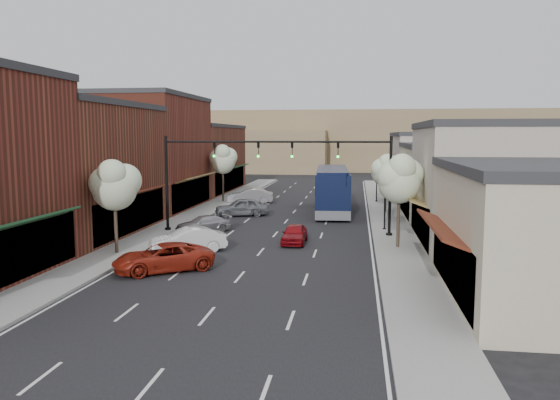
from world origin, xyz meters
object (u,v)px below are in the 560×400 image
at_px(tree_left_far, 223,159).
at_px(parked_car_d, 242,207).
at_px(tree_right_far, 386,170).
at_px(signal_mast_left, 198,169).
at_px(signal_mast_right, 356,171).
at_px(lamp_post_near, 385,191).
at_px(parked_car_c, 203,224).
at_px(tree_right_near, 400,178).
at_px(parked_car_b, 188,240).
at_px(tree_left_near, 115,184).
at_px(coach_bus, 332,189).
at_px(lamp_post_far, 377,174).
at_px(red_hatchback, 295,234).
at_px(parked_car_a, 163,258).
at_px(parked_car_e, 250,196).

height_order(tree_left_far, parked_car_d, tree_left_far).
bearing_deg(tree_right_far, signal_mast_left, -139.46).
height_order(signal_mast_right, lamp_post_near, signal_mast_right).
height_order(tree_right_far, parked_car_c, tree_right_far).
bearing_deg(parked_car_c, signal_mast_left, -78.87).
bearing_deg(parked_car_c, tree_right_far, 95.17).
bearing_deg(tree_right_near, signal_mast_right, 123.91).
bearing_deg(parked_car_b, tree_left_near, -103.03).
height_order(tree_right_far, coach_bus, tree_right_far).
bearing_deg(lamp_post_far, lamp_post_near, -90.00).
bearing_deg(tree_left_near, parked_car_d, 76.46).
bearing_deg(parked_car_c, lamp_post_near, 64.45).
height_order(red_hatchback, parked_car_d, parked_car_d).
bearing_deg(tree_left_far, lamp_post_far, 7.30).
xyz_separation_m(red_hatchback, parked_car_a, (-5.94, -8.27, 0.08)).
distance_m(signal_mast_left, parked_car_d, 9.42).
height_order(tree_left_near, red_hatchback, tree_left_near).
xyz_separation_m(red_hatchback, parked_car_d, (-6.01, 11.59, 0.16)).
xyz_separation_m(signal_mast_left, tree_right_near, (13.97, -4.05, -0.17)).
relative_size(tree_right_far, tree_left_far, 0.89).
xyz_separation_m(signal_mast_left, tree_left_near, (-2.63, -8.05, -0.40)).
height_order(lamp_post_near, red_hatchback, lamp_post_near).
bearing_deg(signal_mast_left, lamp_post_far, 56.14).
distance_m(tree_left_far, lamp_post_near, 22.33).
distance_m(tree_right_far, coach_bus, 5.21).
height_order(tree_left_far, parked_car_c, tree_left_far).
bearing_deg(parked_car_b, red_hatchback, 89.06).
distance_m(signal_mast_right, parked_car_a, 15.51).
height_order(tree_left_near, parked_car_e, tree_left_near).
height_order(tree_right_near, parked_car_c, tree_right_near).
bearing_deg(signal_mast_right, coach_bus, 99.86).
relative_size(signal_mast_left, parked_car_d, 1.76).
height_order(parked_car_a, parked_car_c, parked_car_a).
bearing_deg(parked_car_b, parked_car_c, 156.77).
xyz_separation_m(tree_left_far, parked_car_d, (3.99, -9.44, -3.81)).
relative_size(tree_left_far, parked_car_c, 1.50).
bearing_deg(tree_right_far, parked_car_d, -164.74).
xyz_separation_m(tree_left_far, lamp_post_far, (16.05, 2.06, -1.60)).
xyz_separation_m(tree_left_far, parked_car_a, (4.05, -29.30, -3.89)).
relative_size(lamp_post_near, parked_car_c, 1.08).
xyz_separation_m(signal_mast_right, parked_car_e, (-10.91, 17.56, -3.84)).
xyz_separation_m(signal_mast_left, tree_left_far, (-2.63, 17.95, -0.02)).
xyz_separation_m(parked_car_b, parked_car_e, (-0.96, 24.28, 0.03)).
bearing_deg(lamp_post_near, parked_car_b, -142.76).
bearing_deg(lamp_post_near, coach_bus, 113.89).
relative_size(signal_mast_right, lamp_post_far, 1.85).
bearing_deg(tree_right_far, parked_car_a, -118.30).
bearing_deg(signal_mast_right, parked_car_c, 178.72).
bearing_deg(tree_left_near, coach_bus, 59.90).
bearing_deg(lamp_post_far, tree_left_far, -172.70).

